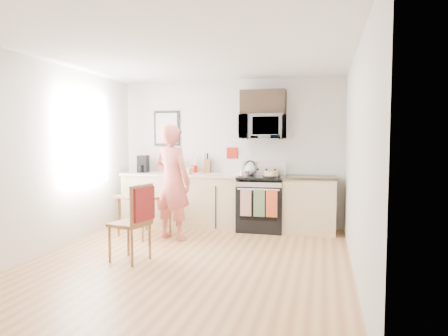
% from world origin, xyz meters
% --- Properties ---
extents(floor, '(4.60, 4.60, 0.00)m').
position_xyz_m(floor, '(0.00, 0.00, 0.00)').
color(floor, '#A46A3F').
rests_on(floor, ground).
extents(back_wall, '(4.00, 0.04, 2.60)m').
position_xyz_m(back_wall, '(0.00, 2.30, 1.30)').
color(back_wall, beige).
rests_on(back_wall, floor).
extents(front_wall, '(4.00, 0.04, 2.60)m').
position_xyz_m(front_wall, '(0.00, -2.30, 1.30)').
color(front_wall, beige).
rests_on(front_wall, floor).
extents(left_wall, '(0.04, 4.60, 2.60)m').
position_xyz_m(left_wall, '(-2.00, 0.00, 1.30)').
color(left_wall, beige).
rests_on(left_wall, floor).
extents(right_wall, '(0.04, 4.60, 2.60)m').
position_xyz_m(right_wall, '(2.00, 0.00, 1.30)').
color(right_wall, beige).
rests_on(right_wall, floor).
extents(ceiling, '(4.00, 4.60, 0.04)m').
position_xyz_m(ceiling, '(0.00, 0.00, 2.60)').
color(ceiling, white).
rests_on(ceiling, back_wall).
extents(window, '(0.06, 1.40, 1.50)m').
position_xyz_m(window, '(-1.96, 0.80, 1.55)').
color(window, white).
rests_on(window, left_wall).
extents(cabinet_left, '(2.10, 0.60, 0.90)m').
position_xyz_m(cabinet_left, '(-0.80, 2.00, 0.45)').
color(cabinet_left, tan).
rests_on(cabinet_left, floor).
extents(countertop_left, '(2.14, 0.64, 0.04)m').
position_xyz_m(countertop_left, '(-0.80, 2.00, 0.92)').
color(countertop_left, beige).
rests_on(countertop_left, cabinet_left).
extents(cabinet_right, '(0.84, 0.60, 0.90)m').
position_xyz_m(cabinet_right, '(1.43, 2.00, 0.45)').
color(cabinet_right, tan).
rests_on(cabinet_right, floor).
extents(countertop_right, '(0.88, 0.64, 0.04)m').
position_xyz_m(countertop_right, '(1.43, 2.00, 0.92)').
color(countertop_right, black).
rests_on(countertop_right, cabinet_right).
extents(range, '(0.76, 0.70, 1.16)m').
position_xyz_m(range, '(0.63, 1.98, 0.44)').
color(range, black).
rests_on(range, floor).
extents(microwave, '(0.76, 0.51, 0.42)m').
position_xyz_m(microwave, '(0.63, 2.08, 1.76)').
color(microwave, silver).
rests_on(microwave, back_wall).
extents(upper_cabinet, '(0.76, 0.35, 0.40)m').
position_xyz_m(upper_cabinet, '(0.63, 2.12, 2.18)').
color(upper_cabinet, black).
rests_on(upper_cabinet, back_wall).
extents(wall_art, '(0.50, 0.04, 0.65)m').
position_xyz_m(wall_art, '(-1.20, 2.28, 1.75)').
color(wall_art, black).
rests_on(wall_art, back_wall).
extents(wall_trivet, '(0.20, 0.02, 0.20)m').
position_xyz_m(wall_trivet, '(0.05, 2.28, 1.30)').
color(wall_trivet, '#A3180D').
rests_on(wall_trivet, back_wall).
extents(person, '(0.75, 0.60, 1.78)m').
position_xyz_m(person, '(-0.61, 1.04, 0.89)').
color(person, '#D4413A').
rests_on(person, floor).
extents(dining_table, '(0.80, 0.80, 0.66)m').
position_xyz_m(dining_table, '(-1.13, 1.12, 0.58)').
color(dining_table, brown).
rests_on(dining_table, floor).
extents(chair, '(0.54, 0.50, 0.98)m').
position_xyz_m(chair, '(-0.58, -0.20, 0.63)').
color(chair, brown).
rests_on(chair, floor).
extents(knife_block, '(0.14, 0.17, 0.25)m').
position_xyz_m(knife_block, '(-0.40, 2.21, 1.06)').
color(knife_block, brown).
rests_on(knife_block, countertop_left).
extents(utensil_crock, '(0.11, 0.11, 0.32)m').
position_xyz_m(utensil_crock, '(-0.64, 2.22, 1.07)').
color(utensil_crock, '#A3180D').
rests_on(utensil_crock, countertop_left).
extents(fruit_bowl, '(0.23, 0.23, 0.09)m').
position_xyz_m(fruit_bowl, '(-1.08, 2.05, 0.97)').
color(fruit_bowl, white).
rests_on(fruit_bowl, countertop_left).
extents(milk_carton, '(0.13, 0.13, 0.28)m').
position_xyz_m(milk_carton, '(-0.98, 2.10, 1.08)').
color(milk_carton, tan).
rests_on(milk_carton, countertop_left).
extents(coffee_maker, '(0.21, 0.28, 0.31)m').
position_xyz_m(coffee_maker, '(-1.57, 2.03, 1.09)').
color(coffee_maker, black).
rests_on(coffee_maker, countertop_left).
extents(bread_bag, '(0.30, 0.18, 0.10)m').
position_xyz_m(bread_bag, '(-0.70, 1.82, 0.99)').
color(bread_bag, tan).
rests_on(bread_bag, countertop_left).
extents(cake, '(0.29, 0.29, 0.10)m').
position_xyz_m(cake, '(0.81, 1.88, 0.97)').
color(cake, black).
rests_on(cake, range).
extents(kettle, '(0.20, 0.20, 0.26)m').
position_xyz_m(kettle, '(0.41, 2.10, 1.04)').
color(kettle, white).
rests_on(kettle, range).
extents(pot, '(0.18, 0.30, 0.09)m').
position_xyz_m(pot, '(0.35, 1.86, 0.97)').
color(pot, silver).
rests_on(pot, range).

